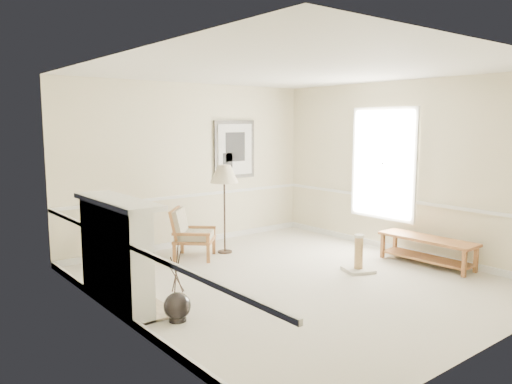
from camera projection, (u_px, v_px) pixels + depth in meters
ground at (294, 280)px, 7.02m from camera, size 5.50×5.50×0.00m
room at (299, 147)px, 6.91m from camera, size 5.04×5.54×2.92m
fireplace at (116, 254)px, 5.95m from camera, size 0.64×1.64×1.31m
floor_vase at (177, 307)px, 5.55m from camera, size 0.31×0.31×0.90m
armchair at (189, 231)px, 8.13m from camera, size 0.90×0.90×0.82m
floor_lamp at (224, 176)px, 8.35m from camera, size 0.48×0.48×1.50m
bench at (427, 247)px, 7.75m from camera, size 0.50×1.54×0.44m
scratching_post at (358, 260)px, 7.41m from camera, size 0.51×0.51×0.56m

